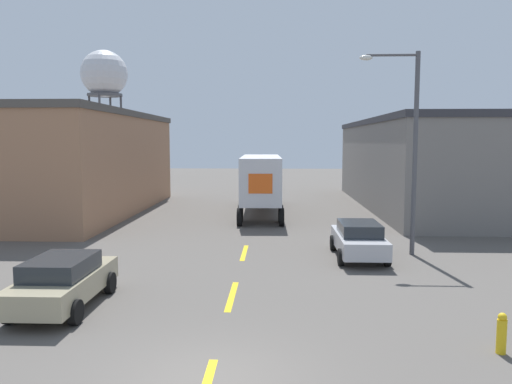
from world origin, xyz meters
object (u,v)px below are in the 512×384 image
at_px(semi_truck, 261,179).
at_px(parked_car_right_mid, 359,239).
at_px(water_tower, 104,75).
at_px(fire_hydrant, 502,333).
at_px(parked_car_left_near, 63,281).
at_px(street_lamp, 409,139).

xyz_separation_m(semi_truck, parked_car_right_mid, (4.47, -13.09, -1.54)).
height_order(water_tower, fire_hydrant, water_tower).
bearing_deg(semi_truck, water_tower, 123.33).
xyz_separation_m(semi_truck, parked_car_left_near, (-5.19, -19.74, -1.54)).
relative_size(parked_car_left_near, fire_hydrant, 4.65).
bearing_deg(fire_hydrant, water_tower, 117.26).
xyz_separation_m(parked_car_left_near, fire_hydrant, (11.39, -2.75, -0.32)).
bearing_deg(parked_car_left_near, semi_truck, 75.26).
relative_size(water_tower, fire_hydrant, 17.10).
distance_m(semi_truck, parked_car_right_mid, 13.92).
bearing_deg(fire_hydrant, parked_car_right_mid, 100.37).
bearing_deg(semi_truck, fire_hydrant, -76.01).
bearing_deg(street_lamp, parked_car_left_near, -147.97).
height_order(water_tower, street_lamp, water_tower).
xyz_separation_m(parked_car_right_mid, parked_car_left_near, (-9.67, -6.66, 0.00)).
xyz_separation_m(parked_car_right_mid, street_lamp, (2.14, 0.73, 4.14)).
bearing_deg(street_lamp, parked_car_right_mid, -161.15).
bearing_deg(street_lamp, semi_truck, 118.14).
relative_size(street_lamp, fire_hydrant, 8.93).
xyz_separation_m(parked_car_left_near, street_lamp, (11.80, 7.39, 4.14)).
bearing_deg(parked_car_left_near, street_lamp, 32.03).
bearing_deg(parked_car_right_mid, semi_truck, 108.87).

